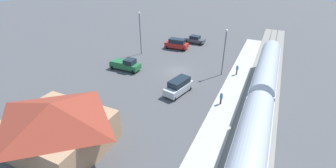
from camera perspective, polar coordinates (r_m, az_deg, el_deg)
ground_plane at (r=40.69m, az=2.42°, el=3.13°), size 200.00×200.00×0.00m
railway_track at (r=38.21m, az=22.18°, el=-0.75°), size 4.80×70.00×0.30m
platform at (r=38.38m, az=16.33°, el=0.53°), size 3.20×46.00×0.30m
passenger_train at (r=27.96m, az=21.36°, el=-5.08°), size 2.93×36.24×4.98m
station_building at (r=26.06m, az=-25.68°, el=-8.97°), size 10.45×8.82×5.32m
pedestrian_on_platform at (r=31.38m, az=12.88°, el=-3.24°), size 0.36×0.36×1.71m
pedestrian_waiting_far at (r=40.03m, az=16.54°, el=3.49°), size 0.36×0.36×1.71m
suv_silver at (r=33.59m, az=2.63°, el=-0.50°), size 3.03×5.22×2.22m
suv_red at (r=50.88m, az=2.14°, el=9.83°), size 4.95×2.50×2.22m
pickup_green at (r=41.46m, az=-10.32°, el=4.74°), size 5.40×2.48×2.14m
sedan_charcoal at (r=54.88m, az=6.61°, el=10.77°), size 4.66×2.60×1.74m
light_pole_near_platform at (r=38.63m, az=13.69°, el=8.75°), size 0.44×0.44×7.76m
light_pole_lot_center at (r=47.02m, az=-6.87°, el=13.30°), size 0.44×0.44×8.44m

